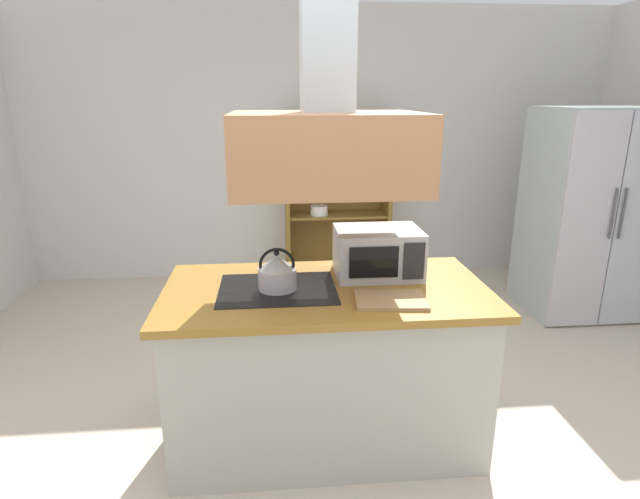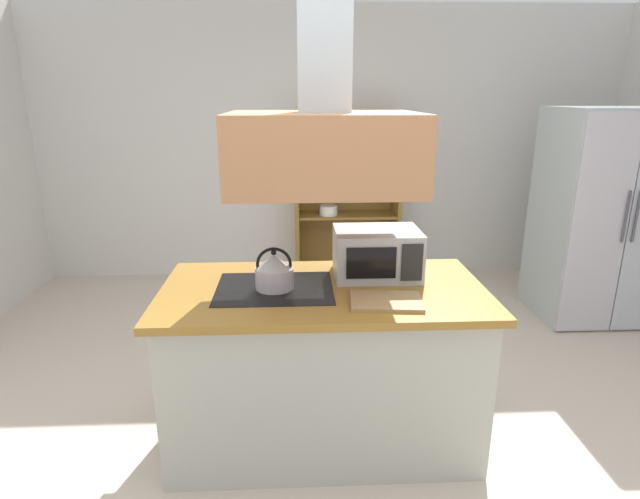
{
  "view_description": "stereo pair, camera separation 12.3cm",
  "coord_description": "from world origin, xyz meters",
  "px_view_note": "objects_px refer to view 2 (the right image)",
  "views": [
    {
      "loc": [
        -0.48,
        -2.29,
        1.86
      ],
      "look_at": [
        -0.22,
        0.52,
        1.0
      ],
      "focal_mm": 28.64,
      "sensor_mm": 36.0,
      "label": 1
    },
    {
      "loc": [
        -0.36,
        -2.3,
        1.86
      ],
      "look_at": [
        -0.22,
        0.52,
        1.0
      ],
      "focal_mm": 28.64,
      "sensor_mm": 36.0,
      "label": 2
    }
  ],
  "objects_px": {
    "refrigerator": "(600,216)",
    "microwave": "(377,253)",
    "cutting_board": "(386,301)",
    "kettle": "(274,272)",
    "dish_cabinet": "(346,207)"
  },
  "relations": [
    {
      "from": "refrigerator",
      "to": "microwave",
      "type": "distance_m",
      "value": 2.53
    },
    {
      "from": "cutting_board",
      "to": "kettle",
      "type": "bearing_deg",
      "value": 158.35
    },
    {
      "from": "refrigerator",
      "to": "dish_cabinet",
      "type": "xyz_separation_m",
      "value": [
        -2.03,
        1.05,
        -0.13
      ]
    },
    {
      "from": "dish_cabinet",
      "to": "cutting_board",
      "type": "height_order",
      "value": "dish_cabinet"
    },
    {
      "from": "dish_cabinet",
      "to": "microwave",
      "type": "height_order",
      "value": "dish_cabinet"
    },
    {
      "from": "cutting_board",
      "to": "microwave",
      "type": "distance_m",
      "value": 0.41
    },
    {
      "from": "cutting_board",
      "to": "microwave",
      "type": "relative_size",
      "value": 0.74
    },
    {
      "from": "dish_cabinet",
      "to": "microwave",
      "type": "bearing_deg",
      "value": -91.78
    },
    {
      "from": "refrigerator",
      "to": "kettle",
      "type": "height_order",
      "value": "refrigerator"
    },
    {
      "from": "dish_cabinet",
      "to": "microwave",
      "type": "xyz_separation_m",
      "value": [
        -0.08,
        -2.44,
        0.28
      ]
    },
    {
      "from": "cutting_board",
      "to": "dish_cabinet",
      "type": "bearing_deg",
      "value": 88.24
    },
    {
      "from": "refrigerator",
      "to": "dish_cabinet",
      "type": "distance_m",
      "value": 2.29
    },
    {
      "from": "cutting_board",
      "to": "refrigerator",
      "type": "bearing_deg",
      "value": 40.15
    },
    {
      "from": "kettle",
      "to": "microwave",
      "type": "xyz_separation_m",
      "value": [
        0.55,
        0.17,
        0.04
      ]
    },
    {
      "from": "dish_cabinet",
      "to": "kettle",
      "type": "relative_size",
      "value": 7.81
    }
  ]
}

